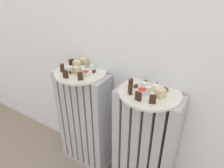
{
  "coord_description": "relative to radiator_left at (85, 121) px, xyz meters",
  "views": [
    {
      "loc": [
        0.47,
        -0.48,
        1.16
      ],
      "look_at": [
        0.0,
        0.28,
        0.66
      ],
      "focal_mm": 32.25,
      "sensor_mm": 36.0,
      "label": 1
    }
  ],
  "objects": [
    {
      "name": "radiator_left",
      "position": [
        0.0,
        0.0,
        0.0
      ],
      "size": [
        0.33,
        0.15,
        0.67
      ],
      "color": "#B2B2B7",
      "rests_on": "ground_plane"
    },
    {
      "name": "radiator_right",
      "position": [
        0.41,
        0.0,
        -0.0
      ],
      "size": [
        0.33,
        0.15,
        0.67
      ],
      "color": "#B2B2B7",
      "rests_on": "ground_plane"
    },
    {
      "name": "plate_left",
      "position": [
        0.0,
        0.0,
        0.35
      ],
      "size": [
        0.29,
        0.29,
        0.01
      ],
      "primitive_type": "cylinder",
      "color": "silver",
      "rests_on": "radiator_left"
    },
    {
      "name": "plate_right",
      "position": [
        0.41,
        0.0,
        0.35
      ],
      "size": [
        0.29,
        0.29,
        0.01
      ],
      "primitive_type": "cylinder",
      "color": "silver",
      "rests_on": "radiator_right"
    },
    {
      "name": "dark_cake_slice_left_0",
      "position": [
        -0.09,
        0.03,
        0.37
      ],
      "size": [
        0.02,
        0.03,
        0.04
      ],
      "primitive_type": "cube",
      "rotation": [
        0.0,
        0.0,
        -1.91
      ],
      "color": "#382114",
      "rests_on": "plate_left"
    },
    {
      "name": "dark_cake_slice_left_1",
      "position": [
        -0.09,
        -0.05,
        0.37
      ],
      "size": [
        0.03,
        0.03,
        0.04
      ],
      "primitive_type": "cube",
      "rotation": [
        0.0,
        0.0,
        -1.04
      ],
      "color": "#382114",
      "rests_on": "plate_left"
    },
    {
      "name": "dark_cake_slice_left_2",
      "position": [
        -0.02,
        -0.1,
        0.37
      ],
      "size": [
        0.03,
        0.02,
        0.04
      ],
      "primitive_type": "cube",
      "rotation": [
        0.0,
        0.0,
        -0.17
      ],
      "color": "#382114",
      "rests_on": "plate_left"
    },
    {
      "name": "dark_cake_slice_left_3",
      "position": [
        0.06,
        -0.08,
        0.37
      ],
      "size": [
        0.03,
        0.03,
        0.04
      ],
      "primitive_type": "cube",
      "rotation": [
        0.0,
        0.0,
        0.69
      ],
      "color": "#382114",
      "rests_on": "plate_left"
    },
    {
      "name": "marble_cake_slice_left_0",
      "position": [
        -0.03,
        0.06,
        0.38
      ],
      "size": [
        0.05,
        0.04,
        0.05
      ],
      "primitive_type": "cube",
      "rotation": [
        0.0,
        0.0,
        0.09
      ],
      "color": "beige",
      "rests_on": "plate_left"
    },
    {
      "name": "marble_cake_slice_left_1",
      "position": [
        -0.04,
        0.02,
        0.38
      ],
      "size": [
        0.04,
        0.04,
        0.05
      ],
      "primitive_type": "cube",
      "rotation": [
        0.0,
        0.0,
        0.18
      ],
      "color": "beige",
      "rests_on": "plate_left"
    },
    {
      "name": "marble_cake_slice_left_2",
      "position": [
        0.0,
        -0.03,
        0.37
      ],
      "size": [
        0.05,
        0.04,
        0.04
      ],
      "primitive_type": "cube",
      "rotation": [
        0.0,
        0.0,
        -0.35
      ],
      "color": "beige",
      "rests_on": "plate_left"
    },
    {
      "name": "turkish_delight_left_0",
      "position": [
        0.03,
        0.06,
        0.36
      ],
      "size": [
        0.02,
        0.02,
        0.02
      ],
      "primitive_type": "cube",
      "rotation": [
        0.0,
        0.0,
        1.46
      ],
      "color": "white",
      "rests_on": "plate_left"
    },
    {
      "name": "turkish_delight_left_1",
      "position": [
        -0.0,
        0.02,
        0.36
      ],
      "size": [
        0.03,
        0.03,
        0.02
      ],
      "primitive_type": "cube",
      "rotation": [
        0.0,
        0.0,
        0.56
      ],
      "color": "white",
      "rests_on": "plate_left"
    },
    {
      "name": "turkish_delight_left_2",
      "position": [
        0.02,
        0.0,
        0.36
      ],
      "size": [
        0.03,
        0.03,
        0.02
      ],
      "primitive_type": "cube",
      "rotation": [
        0.0,
        0.0,
        0.52
      ],
      "color": "white",
      "rests_on": "plate_left"
    },
    {
      "name": "turkish_delight_left_3",
      "position": [
        -0.05,
        -0.02,
        0.37
      ],
      "size": [
        0.04,
        0.04,
        0.03
      ],
      "primitive_type": "cube",
      "rotation": [
        0.0,
        0.0,
        0.7
      ],
      "color": "white",
      "rests_on": "plate_left"
    },
    {
      "name": "medjool_date_left_0",
      "position": [
        -0.03,
        -0.05,
        0.36
      ],
      "size": [
        0.03,
        0.02,
        0.02
      ],
      "primitive_type": "ellipsoid",
      "rotation": [
        0.0,
        0.0,
        2.66
      ],
      "color": "#4C2814",
      "rests_on": "plate_left"
    },
    {
      "name": "medjool_date_left_1",
      "position": [
        0.07,
        0.03,
        0.36
      ],
      "size": [
        0.02,
        0.03,
        0.02
      ],
      "primitive_type": "ellipsoid",
      "rotation": [
        0.0,
        0.0,
        1.44
      ],
      "color": "#4C2814",
      "rests_on": "plate_left"
    },
    {
      "name": "jam_bowl_left",
      "position": [
        0.06,
        -0.02,
        0.37
      ],
      "size": [
        0.04,
        0.04,
        0.02
      ],
      "color": "white",
      "rests_on": "plate_left"
    },
    {
      "name": "dark_cake_slice_right_0",
      "position": [
        0.32,
        -0.01,
        0.37
      ],
      "size": [
        0.02,
        0.03,
        0.04
      ],
      "primitive_type": "cube",
      "rotation": [
        0.0,
        0.0,
        -1.48
      ],
      "color": "#382114",
      "rests_on": "plate_right"
    },
    {
      "name": "dark_cake_slice_right_1",
      "position": [
        0.34,
        -0.06,
        0.37
      ],
      "size": [
        0.03,
        0.03,
        0.04
      ],
      "primitive_type": "cube",
      "rotation": [
        0.0,
        0.0,
        -0.82
      ],
      "color": "#382114",
      "rests_on": "plate_right"
    },
    {
      "name": "dark_cake_slice_right_2",
      "position": [
        0.39,
        -0.09,
        0.37
      ],
      "size": [
        0.03,
        0.02,
        0.04
      ],
      "primitive_type": "cube",
      "rotation": [
        0.0,
        0.0,
        -0.16
      ],
      "color": "#382114",
      "rests_on": "plate_right"
    },
    {
      "name": "dark_cake_slice_right_3",
      "position": [
        0.45,
        -0.08,
        0.37
      ],
      "size": [
        0.03,
        0.02,
        0.04
      ],
      "primitive_type": "cube",
      "rotation": [
        0.0,
        0.0,
        0.49
      ],
      "color": "#382114",
      "rests_on": "plate_right"
    },
    {
      "name": "marble_cake_slice_right_0",
      "position": [
        0.46,
        -0.02,
        0.37
      ],
      "size": [
        0.05,
        0.05,
        0.04
      ],
      "primitive_type": "cube",
      "rotation": [
        0.0,
        0.0,
        -0.35
      ],
      "color": "beige",
      "rests_on": "plate_right"
    },
    {
      "name": "turkish_delight_right_0",
      "position": [
        0.4,
        -0.01,
        0.36
      ],
      "size": [
        0.03,
        0.03,
        0.02
      ],
      "primitive_type": "cube",
      "rotation": [
        0.0,
        0.0,
        0.82
      ],
      "color": "white",
      "rests_on": "plate_right"
    },
    {
      "name": "turkish_delight_right_1",
      "position": [
        0.43,
        0.03,
        0.36
      ],
      "size": [
        0.02,
        0.02,
        0.02
      ],
      "primitive_type": "cube",
      "rotation": [
        0.0,
        0.0,
        1.46
      ],
      "color": "white",
      "rests_on": "plate_right"
    },
    {
      "name": "turkish_delight_right_2",
      "position": [
        0.37,
        0.02,
        0.36
      ],
      "size": [
        0.03,
        0.03,
        0.02
      ],
      "primitive_type": "cube",
      "rotation": [
        0.0,
        0.0,
        1.52
      ],
      "color": "white",
      "rests_on": "plate_right"
    },
    {
      "name": "turkish_delight_right_3",
      "position": [
        0.44,
        -0.04,
        0.36
      ],
      "size": [
        0.03,
        0.03,
        0.02
      ],
      "primitive_type": "cube",
      "rotation": [
        0.0,
        0.0,
        0.73
      ],
      "color": "white",
      "rests_on": "plate_right"
    },
    {
      "name": "medjool_date_right_0",
      "position": [
        0.47,
        0.05,
        0.36
      ],
      "size": [
        0.03,
        0.02,
        0.02
      ],
      "primitive_type": "ellipsoid",
      "rotation": [
        0.0,
        0.0,
        3.06
      ],
      "color": "#4C2814",
      "rests_on": "plate_right"
    },
    {
      "name": "medjool_date_right_1",
      "position": [
        0.41,
        0.09,
        0.36
      ],
      "size": [
        0.03,
        0.02,
        0.02
      ],
      "primitive_type": "ellipsoid",
      "rotation": [
        0.0,
        0.0,
        0.07
      ],
      "color": "#4C2814",
      "rests_on": "plate_right"
    },
    {
      "name": "medjool_date_right_2",
      "position": [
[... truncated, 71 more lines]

